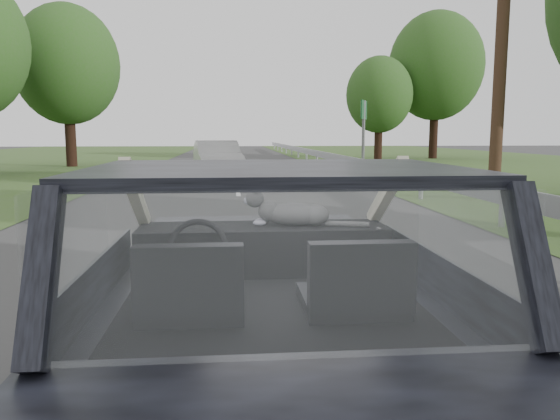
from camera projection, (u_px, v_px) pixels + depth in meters
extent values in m
cube|color=black|center=(270.00, 295.00, 2.93)|extent=(1.80, 4.00, 1.45)
cube|color=black|center=(263.00, 249.00, 3.53)|extent=(1.58, 0.45, 0.30)
cube|color=black|center=(191.00, 284.00, 2.59)|extent=(0.50, 0.72, 0.42)
cube|color=black|center=(356.00, 280.00, 2.66)|extent=(0.50, 0.72, 0.42)
torus|color=black|center=(198.00, 249.00, 3.20)|extent=(0.36, 0.36, 0.04)
ellipsoid|color=gray|center=(295.00, 213.00, 3.51)|extent=(0.60, 0.28, 0.26)
cube|color=#A1A3A8|center=(417.00, 176.00, 13.21)|extent=(0.05, 90.00, 0.32)
imported|color=#B1B1B1|center=(217.00, 160.00, 19.20)|extent=(2.17, 4.32, 1.36)
cube|color=#0E471D|center=(363.00, 139.00, 19.98)|extent=(0.54, 1.07, 2.80)
cylinder|color=#3A2215|center=(504.00, 7.00, 12.68)|extent=(0.33, 0.33, 9.04)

